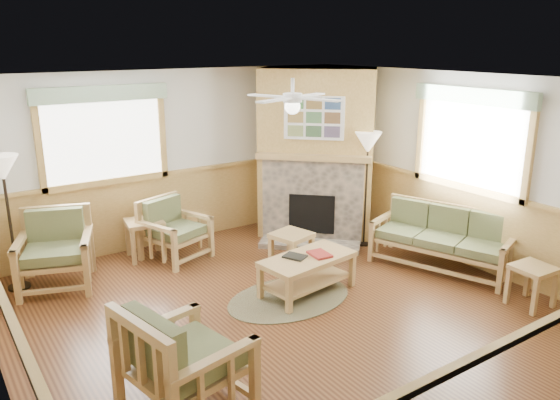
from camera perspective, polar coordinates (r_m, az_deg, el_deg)
floor at (r=6.65m, az=0.56°, el=-11.58°), size 6.00×6.00×0.01m
ceiling at (r=5.89m, az=0.64°, el=12.37°), size 6.00×6.00×0.01m
wall_back at (r=8.69m, az=-10.82°, el=4.38°), size 6.00×0.02×2.70m
wall_front at (r=4.21m, az=25.06°, el=-10.01°), size 6.00×0.02×2.70m
wall_right at (r=8.17m, az=18.16°, el=3.10°), size 0.02×6.00×2.70m
wainscot at (r=6.41m, az=0.58°, el=-7.19°), size 6.00×6.00×1.10m
fireplace at (r=8.92m, az=3.89°, el=4.94°), size 3.11×3.11×2.70m
window_back at (r=8.12m, az=-18.41°, el=11.45°), size 1.90×0.16×1.50m
window_right at (r=7.85m, az=19.91°, el=11.17°), size 0.16×1.90×1.50m
ceiling_fan at (r=6.31m, az=1.33°, el=12.27°), size 1.59×1.59×0.36m
sofa at (r=7.98m, az=16.52°, el=-3.95°), size 2.02×1.36×0.86m
armchair_back_left at (r=7.63m, az=-22.46°, el=-4.96°), size 1.13×1.13×0.99m
armchair_back_right at (r=8.13m, az=-10.89°, el=-3.08°), size 1.01×1.01×0.89m
armchair_left at (r=4.89m, az=-9.87°, el=-15.99°), size 1.07×1.07×1.02m
coffee_table at (r=7.01m, az=2.89°, el=-7.77°), size 1.29×0.77×0.49m
end_table_chairs at (r=8.31m, az=-13.88°, el=-3.97°), size 0.59×0.57×0.58m
end_table_sofa at (r=7.33m, az=24.79°, el=-8.15°), size 0.48×0.46×0.51m
footstool at (r=7.95m, az=1.20°, el=-4.97°), size 0.61×0.61×0.44m
braided_rug at (r=6.94m, az=0.97°, el=-10.21°), size 1.93×1.93×0.01m
floor_lamp_left at (r=7.68m, az=-26.36°, el=-2.23°), size 0.51×0.51×1.77m
floor_lamp_right at (r=8.54m, az=8.98°, el=1.15°), size 0.48×0.48×1.80m
book_red at (r=6.96m, az=4.16°, el=-5.55°), size 0.25×0.32×0.03m
book_dark at (r=6.88m, az=1.57°, el=-5.82°), size 0.30×0.33×0.02m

